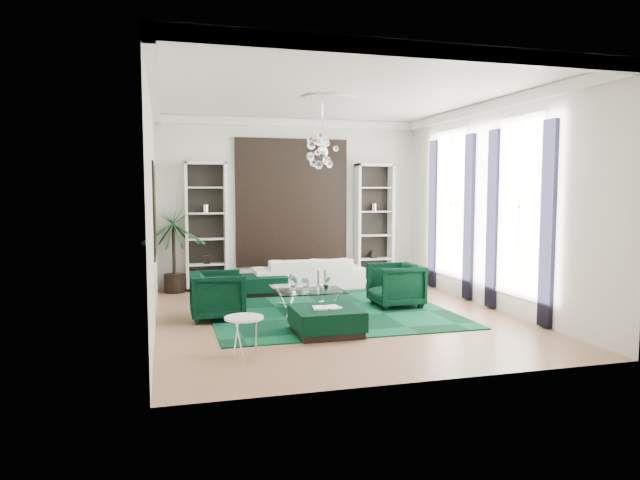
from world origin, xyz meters
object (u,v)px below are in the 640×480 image
object	(u,v)px
coffee_table	(307,300)
side_table	(244,336)
ottoman_side	(264,285)
ottoman_front	(326,321)
armchair_right	(396,285)
armchair_left	(218,295)
sofa	(307,274)
palm	(173,237)

from	to	relation	value
coffee_table	side_table	xyz separation A→B (m)	(-1.47, -2.46, 0.04)
coffee_table	side_table	size ratio (longest dim) A/B	2.31
ottoman_side	ottoman_front	world-z (taller)	same
armchair_right	ottoman_front	size ratio (longest dim) A/B	0.89
armchair_left	armchair_right	bearing A→B (deg)	-86.89
sofa	armchair_left	bearing A→B (deg)	48.38
ottoman_front	side_table	size ratio (longest dim) A/B	1.92
sofa	side_table	bearing A→B (deg)	66.49
armchair_right	palm	distance (m)	4.85
side_table	ottoman_front	bearing A→B (deg)	29.69
coffee_table	armchair_left	bearing A→B (deg)	-171.29
ottoman_front	armchair_right	bearing A→B (deg)	41.85
coffee_table	ottoman_front	world-z (taller)	coffee_table
armchair_right	ottoman_side	distance (m)	2.89
armchair_right	palm	bearing A→B (deg)	-123.63
ottoman_side	side_table	world-z (taller)	side_table
armchair_right	ottoman_side	world-z (taller)	armchair_right
sofa	ottoman_front	distance (m)	3.96
palm	side_table	bearing A→B (deg)	-80.85
armchair_left	side_table	xyz separation A→B (m)	(0.15, -2.22, -0.16)
coffee_table	ottoman_front	distance (m)	1.70
armchair_right	palm	world-z (taller)	palm
armchair_right	armchair_left	bearing A→B (deg)	-86.89
palm	ottoman_side	bearing A→B (deg)	-22.50
armchair_left	coffee_table	bearing A→B (deg)	-81.29
ottoman_side	side_table	bearing A→B (deg)	-103.07
palm	armchair_left	bearing A→B (deg)	-76.75
sofa	armchair_right	bearing A→B (deg)	116.62
armchair_left	ottoman_side	bearing A→B (deg)	-28.84
sofa	ottoman_front	bearing A→B (deg)	80.14
ottoman_front	sofa	bearing A→B (deg)	80.14
coffee_table	palm	size ratio (longest dim) A/B	0.50
armchair_right	ottoman_front	world-z (taller)	armchair_right
ottoman_side	ottoman_front	bearing A→B (deg)	-84.23
ottoman_front	ottoman_side	bearing A→B (deg)	95.77
ottoman_side	sofa	bearing A→B (deg)	19.84
ottoman_front	side_table	xyz separation A→B (m)	(-1.35, -0.77, 0.05)
ottoman_front	palm	bearing A→B (deg)	116.88
sofa	ottoman_front	size ratio (longest dim) A/B	2.39
armchair_right	sofa	bearing A→B (deg)	-153.38
sofa	palm	bearing A→B (deg)	-7.56
armchair_left	ottoman_front	distance (m)	2.09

